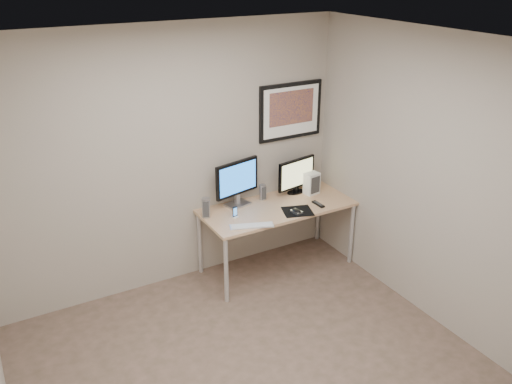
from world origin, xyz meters
TOP-DOWN VIEW (x-y plane):
  - floor at (0.00, 0.00)m, footprint 3.60×3.60m
  - room at (0.00, 0.45)m, footprint 3.60×3.60m
  - desk at (1.00, 1.35)m, footprint 1.60×0.70m
  - framed_art at (1.35, 1.68)m, footprint 0.75×0.04m
  - monitor_large at (0.65, 1.58)m, footprint 0.53×0.22m
  - monitor_tv at (1.36, 1.55)m, footprint 0.50×0.15m
  - speaker_left at (0.25, 1.48)m, footprint 0.11×0.11m
  - speaker_right at (0.95, 1.57)m, footprint 0.07×0.07m
  - phone_dock at (0.49, 1.33)m, footprint 0.06×0.06m
  - keyboard at (0.55, 1.08)m, footprint 0.44×0.25m
  - mousepad at (1.11, 1.14)m, footprint 0.36×0.34m
  - mouse at (1.08, 1.11)m, footprint 0.09×0.13m
  - remote at (1.39, 1.16)m, footprint 0.05×0.17m
  - fan_unit at (1.50, 1.45)m, footprint 0.17×0.14m

SIDE VIEW (x-z plane):
  - floor at x=0.00m, z-range 0.00..0.00m
  - desk at x=1.00m, z-range 0.30..1.03m
  - mousepad at x=1.11m, z-range 0.73..0.73m
  - keyboard at x=0.55m, z-range 0.73..0.74m
  - remote at x=1.39m, z-range 0.73..0.75m
  - mouse at x=1.08m, z-range 0.73..0.77m
  - phone_dock at x=0.49m, z-range 0.73..0.85m
  - speaker_right at x=0.95m, z-range 0.73..0.90m
  - speaker_left at x=0.25m, z-range 0.73..0.93m
  - fan_unit at x=1.50m, z-range 0.73..0.97m
  - monitor_tv at x=1.36m, z-range 0.74..1.13m
  - monitor_large at x=0.65m, z-range 0.76..1.24m
  - framed_art at x=1.35m, z-range 1.32..1.92m
  - room at x=0.00m, z-range -0.16..3.44m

